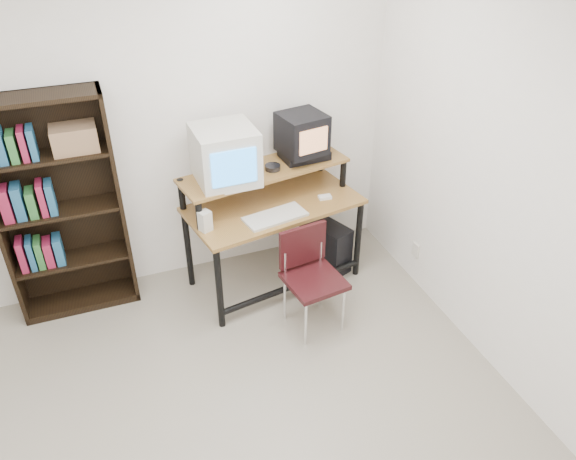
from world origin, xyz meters
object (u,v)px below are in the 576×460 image
object	(u,v)px
pc_tower	(325,245)
crt_tv	(302,133)
crt_monitor	(225,155)
computer_desk	(272,206)
bookshelf	(59,206)
school_chair	(310,269)

from	to	relation	value
pc_tower	crt_tv	bearing A→B (deg)	119.30
crt_monitor	computer_desk	bearing A→B (deg)	-9.78
computer_desk	bookshelf	world-z (taller)	bookshelf
crt_monitor	school_chair	bearing A→B (deg)	-58.55
crt_tv	pc_tower	size ratio (longest dim) A/B	0.84
computer_desk	pc_tower	xyz separation A→B (m)	(0.48, 0.01, -0.49)
crt_monitor	school_chair	xyz separation A→B (m)	(0.41, -0.65, -0.70)
crt_tv	bookshelf	distance (m)	1.87
crt_monitor	school_chair	size ratio (longest dim) A/B	0.58
crt_monitor	pc_tower	xyz separation A→B (m)	(0.82, -0.04, -0.97)
crt_monitor	pc_tower	size ratio (longest dim) A/B	1.01
crt_monitor	bookshelf	bearing A→B (deg)	168.92
bookshelf	crt_tv	bearing A→B (deg)	-3.09
crt_tv	computer_desk	bearing A→B (deg)	-163.96
crt_tv	bookshelf	bearing A→B (deg)	166.48
crt_monitor	crt_tv	xyz separation A→B (m)	(0.65, 0.10, 0.03)
pc_tower	school_chair	xyz separation A→B (m)	(-0.40, -0.60, 0.27)
crt_monitor	pc_tower	bearing A→B (deg)	-4.15
computer_desk	school_chair	size ratio (longest dim) A/B	1.83
school_chair	bookshelf	bearing A→B (deg)	144.51
computer_desk	school_chair	xyz separation A→B (m)	(0.08, -0.60, -0.22)
school_chair	crt_monitor	bearing A→B (deg)	115.12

